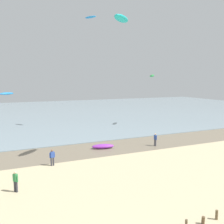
# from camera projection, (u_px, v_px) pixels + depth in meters

# --- Properties ---
(wet_sand_strip) EXTENTS (120.00, 6.73, 0.01)m
(wet_sand_strip) POSITION_uv_depth(u_px,v_px,m) (54.00, 154.00, 29.82)
(wet_sand_strip) COLOR #7A6D59
(wet_sand_strip) RESTS_ON ground
(sea) EXTENTS (160.00, 70.00, 0.10)m
(sea) POSITION_uv_depth(u_px,v_px,m) (26.00, 114.00, 64.62)
(sea) COLOR #7F939E
(sea) RESTS_ON ground
(person_nearest_camera) EXTENTS (0.26, 0.57, 1.71)m
(person_nearest_camera) POSITION_uv_depth(u_px,v_px,m) (155.00, 139.00, 33.45)
(person_nearest_camera) COLOR #4C4C56
(person_nearest_camera) RESTS_ON ground
(person_left_flank) EXTENTS (0.57, 0.25, 1.71)m
(person_left_flank) POSITION_uv_depth(u_px,v_px,m) (52.00, 157.00, 25.75)
(person_left_flank) COLOR #383842
(person_left_flank) RESTS_ON ground
(person_right_flank) EXTENTS (0.39, 0.47, 1.71)m
(person_right_flank) POSITION_uv_depth(u_px,v_px,m) (15.00, 181.00, 19.70)
(person_right_flank) COLOR #383842
(person_right_flank) RESTS_ON ground
(grounded_kite) EXTENTS (3.02, 1.62, 0.57)m
(grounded_kite) POSITION_uv_depth(u_px,v_px,m) (103.00, 146.00, 32.25)
(grounded_kite) COLOR purple
(grounded_kite) RESTS_ON ground
(kite_aloft_0) EXTENTS (2.36, 2.76, 0.63)m
(kite_aloft_0) POSITION_uv_depth(u_px,v_px,m) (152.00, 76.00, 47.22)
(kite_aloft_0) COLOR green
(kite_aloft_1) EXTENTS (1.94, 2.40, 0.49)m
(kite_aloft_1) POSITION_uv_depth(u_px,v_px,m) (91.00, 17.00, 43.09)
(kite_aloft_1) COLOR #2384D1
(kite_aloft_4) EXTENTS (2.88, 2.31, 0.48)m
(kite_aloft_4) POSITION_uv_depth(u_px,v_px,m) (7.00, 94.00, 45.92)
(kite_aloft_4) COLOR #2384D1
(kite_aloft_6) EXTENTS (3.08, 3.09, 0.65)m
(kite_aloft_6) POSITION_uv_depth(u_px,v_px,m) (121.00, 19.00, 25.97)
(kite_aloft_6) COLOR #19B2B7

